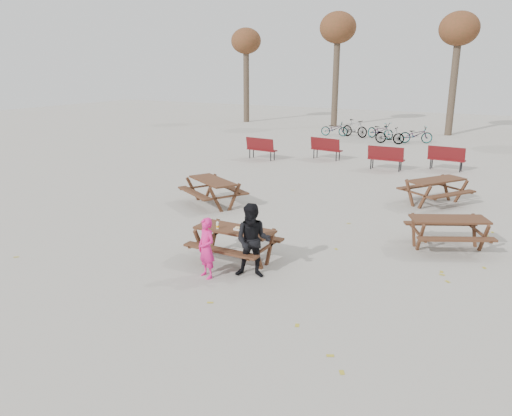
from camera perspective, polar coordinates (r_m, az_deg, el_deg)
The scene contains 14 objects.
ground at distance 11.47m, azimuth -2.41°, elevation -6.02°, with size 80.00×80.00×0.00m, color gray.
main_picnic_table at distance 11.27m, azimuth -2.45°, elevation -3.26°, with size 1.80×1.45×0.78m.
food_tray at distance 11.09m, azimuth -2.08°, elevation -2.45°, with size 0.18×0.11×0.04m, color white.
bread_roll at distance 11.07m, azimuth -2.08°, elevation -2.24°, with size 0.14×0.06×0.05m, color tan.
soda_bottle at distance 11.19m, azimuth -4.42°, elevation -2.03°, with size 0.07×0.07×0.17m.
child at distance 10.44m, azimuth -5.69°, elevation -4.58°, with size 0.47×0.31×1.30m, color #E11C78.
adult at distance 10.37m, azimuth -0.35°, elevation -3.77°, with size 0.77×0.60×1.59m, color black.
picnic_table_east at distance 12.94m, azimuth 21.07°, elevation -2.72°, with size 1.78×1.44×0.77m, color #351C13, non-canonical shape.
picnic_table_north at distance 15.84m, azimuth -4.95°, elevation 1.78°, with size 1.92×1.55×0.83m, color #351C13, non-canonical shape.
picnic_table_far at distance 16.89m, azimuth 19.83°, elevation 1.75°, with size 1.90×1.53×0.82m, color #351C13, non-canonical shape.
park_bench_row at distance 22.77m, azimuth 10.92°, elevation 6.20°, with size 9.62×2.15×1.03m.
bicycle_row at distance 30.76m, azimuth 13.57°, elevation 8.52°, with size 6.95×2.61×1.07m.
tree_row at distance 34.59m, azimuth 22.14°, elevation 18.10°, with size 32.17×3.52×8.26m.
fallen_leaves at distance 13.34m, azimuth 4.99°, elevation -2.83°, with size 11.00×11.00×0.01m, color #A99B28, non-canonical shape.
Camera 1 is at (5.52, -9.08, 4.32)m, focal length 35.00 mm.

